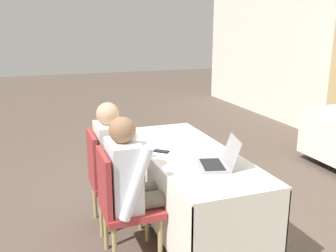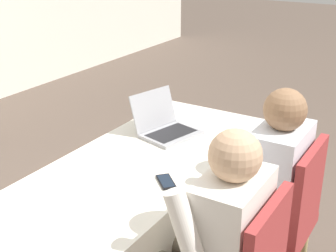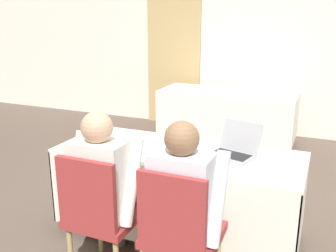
% 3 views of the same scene
% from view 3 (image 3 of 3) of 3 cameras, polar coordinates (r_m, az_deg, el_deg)
% --- Properties ---
extents(ground_plane, '(24.00, 24.00, 0.00)m').
position_cam_3_polar(ground_plane, '(3.18, 1.45, -16.28)').
color(ground_plane, brown).
extents(wall_back, '(12.00, 0.06, 2.70)m').
position_cam_3_polar(wall_back, '(5.81, 13.74, 12.18)').
color(wall_back, silver).
rests_on(wall_back, ground_plane).
extents(curtain_panel, '(0.90, 0.04, 2.65)m').
position_cam_3_polar(curtain_panel, '(6.12, 0.87, 12.57)').
color(curtain_panel, tan).
rests_on(curtain_panel, ground_plane).
extents(conference_table_near, '(1.86, 0.74, 0.73)m').
position_cam_3_polar(conference_table_near, '(2.92, 1.52, -7.10)').
color(conference_table_near, white).
rests_on(conference_table_near, ground_plane).
extents(conference_table_far, '(1.86, 0.74, 0.73)m').
position_cam_3_polar(conference_table_far, '(5.29, 9.01, 3.35)').
color(conference_table_far, white).
rests_on(conference_table_far, ground_plane).
extents(laptop, '(0.37, 0.37, 0.23)m').
position_cam_3_polar(laptop, '(2.79, 10.00, -3.59)').
color(laptop, '#99999E').
rests_on(laptop, conference_table_near).
extents(cell_phone, '(0.14, 0.14, 0.01)m').
position_cam_3_polar(cell_phone, '(2.68, -1.82, -5.04)').
color(cell_phone, black).
rests_on(cell_phone, conference_table_near).
extents(paper_beside_laptop, '(0.27, 0.34, 0.00)m').
position_cam_3_polar(paper_beside_laptop, '(2.54, 13.15, -6.84)').
color(paper_beside_laptop, white).
rests_on(paper_beside_laptop, conference_table_near).
extents(water_bottle, '(0.06, 0.06, 0.24)m').
position_cam_3_polar(water_bottle, '(5.35, 5.85, 6.70)').
color(water_bottle, '#B7B7C1').
rests_on(water_bottle, conference_table_far).
extents(chair_near_left, '(0.44, 0.44, 0.90)m').
position_cam_3_polar(chair_near_left, '(2.53, -10.44, -12.74)').
color(chair_near_left, tan).
rests_on(chair_near_left, ground_plane).
extents(chair_near_right, '(0.44, 0.44, 0.90)m').
position_cam_3_polar(chair_near_right, '(2.30, 1.72, -15.62)').
color(chair_near_right, tan).
rests_on(chair_near_right, ground_plane).
extents(person_checkered_shirt, '(0.50, 0.52, 1.16)m').
position_cam_3_polar(person_checkered_shirt, '(2.53, -9.33, -8.57)').
color(person_checkered_shirt, '#665B4C').
rests_on(person_checkered_shirt, ground_plane).
extents(person_white_shirt, '(0.50, 0.52, 1.16)m').
position_cam_3_polar(person_white_shirt, '(2.30, 2.72, -10.98)').
color(person_white_shirt, '#665B4C').
rests_on(person_white_shirt, ground_plane).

